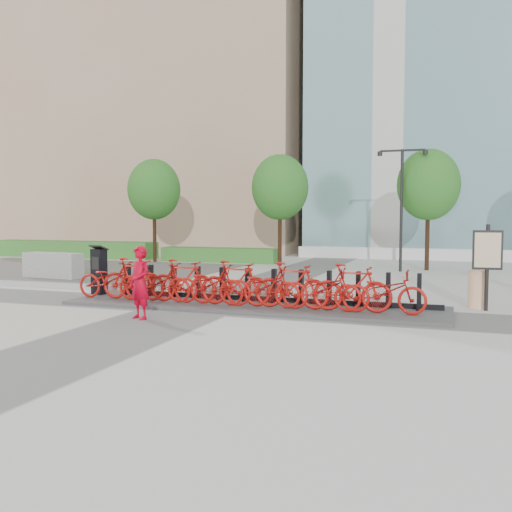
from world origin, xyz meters
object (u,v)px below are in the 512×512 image
(kiosk, at_px, (99,270))
(worker_red, at_px, (140,283))
(jersey_barrier, at_px, (53,265))
(map_sign, at_px, (487,254))
(construction_barrel, at_px, (478,289))
(bike_0, at_px, (110,280))

(kiosk, distance_m, worker_red, 3.94)
(jersey_barrier, bearing_deg, kiosk, -33.42)
(worker_red, relative_size, map_sign, 0.78)
(construction_barrel, relative_size, map_sign, 0.45)
(bike_0, distance_m, worker_red, 2.94)
(bike_0, distance_m, construction_barrel, 9.50)
(kiosk, relative_size, worker_red, 0.86)
(worker_red, height_order, map_sign, map_sign)
(bike_0, height_order, kiosk, kiosk)
(construction_barrel, bearing_deg, bike_0, -167.39)
(kiosk, height_order, jersey_barrier, kiosk)
(bike_0, distance_m, map_sign, 9.62)
(bike_0, bearing_deg, construction_barrel, -77.39)
(worker_red, distance_m, map_sign, 8.22)
(construction_barrel, height_order, jersey_barrier, construction_barrel)
(bike_0, distance_m, kiosk, 1.03)
(construction_barrel, bearing_deg, jersey_barrier, 171.14)
(kiosk, bearing_deg, jersey_barrier, 149.68)
(bike_0, relative_size, worker_red, 1.17)
(worker_red, xyz_separation_m, map_sign, (7.31, 3.72, 0.57))
(worker_red, bearing_deg, construction_barrel, 52.98)
(worker_red, height_order, construction_barrel, worker_red)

